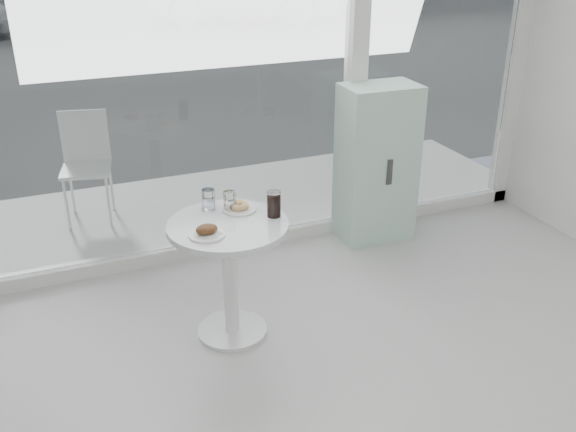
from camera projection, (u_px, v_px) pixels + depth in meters
name	position (u px, v px, depth m)	size (l,w,h in m)	color
storefront	(253.00, 25.00, 4.47)	(5.00, 0.14, 3.00)	silver
main_table	(229.00, 256.00, 3.85)	(0.72, 0.72, 0.77)	white
patio_deck	(220.00, 204.00, 5.83)	(5.60, 1.60, 0.05)	silver
street	(78.00, 22.00, 16.06)	(40.00, 24.00, 0.00)	#353535
mint_cabinet	(376.00, 164.00, 5.07)	(0.60, 0.42, 1.26)	#92BAA9
patio_chair	(86.00, 159.00, 5.34)	(0.47, 0.47, 0.91)	white
plate_fritter	(207.00, 231.00, 3.60)	(0.21, 0.21, 0.07)	silver
plate_donut	(239.00, 207.00, 3.91)	(0.21, 0.21, 0.05)	silver
water_tumbler_a	(209.00, 200.00, 3.91)	(0.08, 0.08, 0.13)	white
water_tumbler_b	(230.00, 202.00, 3.89)	(0.08, 0.08, 0.12)	white
cola_glass	(274.00, 204.00, 3.81)	(0.08, 0.08, 0.16)	white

